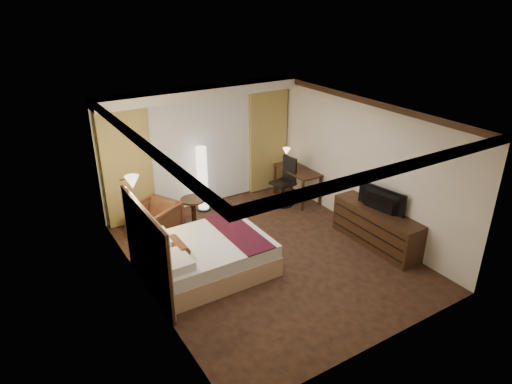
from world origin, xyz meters
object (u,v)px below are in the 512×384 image
bed (208,256)px  floor_lamp (202,179)px  armchair (155,219)px  television (379,196)px  desk (297,184)px  side_table (194,211)px  office_chair (283,182)px  dresser (376,227)px

bed → floor_lamp: size_ratio=1.39×
armchair → television: (3.48, -2.48, 0.62)m
desk → television: bearing=-89.5°
floor_lamp → bed: bearing=-114.0°
floor_lamp → television: 3.80m
side_table → desk: (2.57, -0.16, 0.09)m
television → office_chair: bearing=1.2°
side_table → television: size_ratio=0.57×
bed → floor_lamp: 2.50m
armchair → office_chair: (3.02, -0.04, 0.14)m
dresser → bed: bearing=164.4°
armchair → dresser: (3.51, -2.48, -0.04)m
armchair → television: 4.32m
bed → floor_lamp: bearing=66.0°
bed → armchair: bearing=102.6°
floor_lamp → desk: bearing=-17.1°
bed → side_table: bearing=73.0°
side_table → bed: bearing=-107.0°
desk → office_chair: office_chair is taller
side_table → office_chair: 2.15m
armchair → floor_lamp: (1.36, 0.65, 0.33)m
armchair → desk: 3.46m
side_table → dresser: 3.72m
dresser → desk: bearing=91.2°
floor_lamp → television: (2.13, -3.13, 0.29)m
side_table → dresser: size_ratio=0.30×
side_table → office_chair: (2.13, -0.21, 0.27)m
armchair → side_table: 0.92m
bed → desk: bearing=27.3°
floor_lamp → desk: (2.11, -0.65, -0.37)m
bed → television: size_ratio=2.05×
bed → armchair: size_ratio=2.50×
armchair → office_chair: office_chair is taller
bed → television: television is taller
side_table → floor_lamp: size_ratio=0.39×
dresser → television: 0.66m
desk → television: (0.02, -2.48, 0.66)m
armchair → television: size_ratio=0.82×
desk → dresser: bearing=-88.8°
desk → television: size_ratio=1.19×
desk → dresser: 2.48m
armchair → floor_lamp: bearing=88.6°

